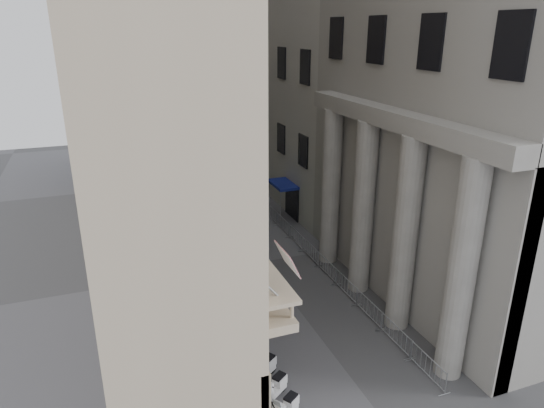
{
  "coord_description": "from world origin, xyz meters",
  "views": [
    {
      "loc": [
        -9.36,
        -8.09,
        14.61
      ],
      "look_at": [
        0.23,
        17.89,
        4.5
      ],
      "focal_mm": 32.0,
      "sensor_mm": 36.0,
      "label": 1
    }
  ],
  "objects": [
    {
      "name": "scooter_8",
      "position": [
        -3.63,
        14.73,
        0.0
      ],
      "size": [
        1.47,
        1.25,
        1.5
      ],
      "primitive_type": null,
      "rotation": [
        0.0,
        0.0,
        2.17
      ],
      "color": "white",
      "rests_on": "ground"
    },
    {
      "name": "barrier_8",
      "position": [
        3.19,
        26.04,
        0.0
      ],
      "size": [
        0.6,
        2.4,
        1.1
      ],
      "primitive_type": null,
      "color": "#A1A3A8",
      "rests_on": "ground"
    },
    {
      "name": "pedestrian_c",
      "position": [
        0.21,
        31.22,
        0.86
      ],
      "size": [
        0.96,
        0.77,
        1.72
      ],
      "primitive_type": "imported",
      "rotation": [
        0.0,
        0.0,
        3.45
      ],
      "color": "black",
      "rests_on": "ground"
    },
    {
      "name": "scooter_14",
      "position": [
        -3.63,
        22.37,
        0.0
      ],
      "size": [
        1.47,
        1.25,
        1.5
      ],
      "primitive_type": null,
      "rotation": [
        0.0,
        0.0,
        2.17
      ],
      "color": "white",
      "rests_on": "ground"
    },
    {
      "name": "scooter_7",
      "position": [
        -3.63,
        13.46,
        0.0
      ],
      "size": [
        1.47,
        1.25,
        1.5
      ],
      "primitive_type": null,
      "rotation": [
        0.0,
        0.0,
        2.17
      ],
      "color": "white",
      "rests_on": "ground"
    },
    {
      "name": "scooter_11",
      "position": [
        -3.63,
        18.55,
        0.0
      ],
      "size": [
        1.47,
        1.25,
        1.5
      ],
      "primitive_type": null,
      "rotation": [
        0.0,
        0.0,
        2.17
      ],
      "color": "white",
      "rests_on": "ground"
    },
    {
      "name": "security_tent",
      "position": [
        -3.38,
        20.15,
        2.81
      ],
      "size": [
        4.14,
        4.14,
        3.37
      ],
      "color": "white",
      "rests_on": "ground"
    },
    {
      "name": "barrier_6",
      "position": [
        3.19,
        21.04,
        0.0
      ],
      "size": [
        0.6,
        2.4,
        1.1
      ],
      "primitive_type": null,
      "color": "#A1A3A8",
      "rests_on": "ground"
    },
    {
      "name": "blue_awning",
      "position": [
        4.15,
        26.0,
        0.0
      ],
      "size": [
        1.6,
        3.0,
        3.0
      ],
      "primitive_type": null,
      "color": "navy",
      "rests_on": "ground"
    },
    {
      "name": "pedestrian_b",
      "position": [
        2.06,
        29.74,
        0.85
      ],
      "size": [
        1.03,
        0.95,
        1.7
      ],
      "primitive_type": "imported",
      "rotation": [
        0.0,
        0.0,
        2.68
      ],
      "color": "black",
      "rests_on": "ground"
    },
    {
      "name": "info_kiosk",
      "position": [
        -4.19,
        23.33,
        0.85
      ],
      "size": [
        0.38,
        0.82,
        1.67
      ],
      "rotation": [
        0.0,
        0.0,
        0.17
      ],
      "color": "black",
      "rests_on": "ground"
    },
    {
      "name": "barrier_1",
      "position": [
        3.19,
        8.54,
        0.0
      ],
      "size": [
        0.6,
        2.4,
        1.1
      ],
      "primitive_type": null,
      "color": "#A1A3A8",
      "rests_on": "ground"
    },
    {
      "name": "barrier_2",
      "position": [
        3.19,
        11.04,
        0.0
      ],
      "size": [
        0.6,
        2.4,
        1.1
      ],
      "primitive_type": null,
      "color": "#A1A3A8",
      "rests_on": "ground"
    },
    {
      "name": "scooter_12",
      "position": [
        -3.63,
        19.82,
        0.0
      ],
      "size": [
        1.47,
        1.25,
        1.5
      ],
      "primitive_type": null,
      "rotation": [
        0.0,
        0.0,
        2.17
      ],
      "color": "white",
      "rests_on": "ground"
    },
    {
      "name": "scooter_9",
      "position": [
        -3.63,
        16.0,
        0.0
      ],
      "size": [
        1.47,
        1.25,
        1.5
      ],
      "primitive_type": null,
      "rotation": [
        0.0,
        0.0,
        2.17
      ],
      "color": "white",
      "rests_on": "ground"
    },
    {
      "name": "scooter_10",
      "position": [
        -3.63,
        17.28,
        0.0
      ],
      "size": [
        1.47,
        1.25,
        1.5
      ],
      "primitive_type": null,
      "rotation": [
        0.0,
        0.0,
        2.17
      ],
      "color": "white",
      "rests_on": "ground"
    },
    {
      "name": "barrier_5",
      "position": [
        3.19,
        18.54,
        0.0
      ],
      "size": [
        0.6,
        2.4,
        1.1
      ],
      "primitive_type": null,
      "color": "#A1A3A8",
      "rests_on": "ground"
    },
    {
      "name": "pedestrian_a",
      "position": [
        0.43,
        23.9,
        0.86
      ],
      "size": [
        0.72,
        0.58,
        1.72
      ],
      "primitive_type": "imported",
      "rotation": [
        0.0,
        0.0,
        3.44
      ],
      "color": "black",
      "rests_on": "ground"
    },
    {
      "name": "scooter_13",
      "position": [
        -3.63,
        21.1,
        0.0
      ],
      "size": [
        1.47,
        1.25,
        1.5
      ],
      "primitive_type": null,
      "rotation": [
        0.0,
        0.0,
        2.17
      ],
      "color": "white",
      "rests_on": "ground"
    },
    {
      "name": "barrier_7",
      "position": [
        3.19,
        23.54,
        0.0
      ],
      "size": [
        0.6,
        2.4,
        1.1
      ],
      "primitive_type": null,
      "color": "#A1A3A8",
      "rests_on": "ground"
    },
    {
      "name": "scooter_5",
      "position": [
        -3.63,
        10.91,
        0.0
      ],
      "size": [
        1.47,
        1.25,
        1.5
      ],
      "primitive_type": null,
      "rotation": [
        0.0,
        0.0,
        2.17
      ],
      "color": "white",
      "rests_on": "ground"
    },
    {
      "name": "barrier_4",
      "position": [
        3.19,
        16.04,
        0.0
      ],
      "size": [
        0.6,
        2.4,
        1.1
      ],
      "primitive_type": null,
      "color": "#A1A3A8",
      "rests_on": "ground"
    },
    {
      "name": "scooter_4",
      "position": [
        -3.63,
        9.64,
        0.0
      ],
      "size": [
        1.47,
        1.25,
        1.5
      ],
      "primitive_type": null,
      "rotation": [
        0.0,
        0.0,
        2.17
      ],
      "color": "white",
      "rests_on": "ground"
    },
    {
      "name": "barrier_0",
      "position": [
        3.19,
        6.04,
        0.0
      ],
      "size": [
        0.6,
        2.4,
        1.1
      ],
      "primitive_type": null,
      "color": "#A1A3A8",
      "rests_on": "ground"
    },
    {
      "name": "far_building",
      "position": [
        0.0,
        48.0,
        15.0
      ],
      "size": [
        22.0,
        10.0,
        30.0
      ],
      "primitive_type": "cube",
      "color": "#ADABA3",
      "rests_on": "ground"
    },
    {
      "name": "iron_fence",
      "position": [
        -4.3,
        18.0,
        0.0
      ],
      "size": [
        0.3,
        28.0,
        1.4
      ],
      "primitive_type": null,
      "color": "black",
      "rests_on": "ground"
    },
    {
      "name": "scooter_6",
      "position": [
        -3.63,
        12.18,
        0.0
      ],
      "size": [
        1.47,
        1.25,
        1.5
      ],
      "primitive_type": null,
      "rotation": [
        0.0,
        0.0,
        2.17
      ],
      "color": "white",
      "rests_on": "ground"
    },
    {
      "name": "barrier_3",
      "position": [
        3.19,
        13.54,
        0.0
      ],
      "size": [
        0.6,
        2.4,
        1.1
      ],
      "primitive_type": null,
      "color": "#A1A3A8",
      "rests_on": "ground"
    },
    {
      "name": "street_lamp",
      "position": [
        -2.84,
        21.37,
        4.33
      ],
      "size": [
        2.39,
        0.5,
        7.34
      ],
      "rotation": [
        0.0,
        0.0,
        0.14
      ],
      "color": "#92959A",
      "rests_on": "ground"
    },
    {
      "name": "scooter_2",
      "position": [
        -3.63,
        7.09,
        0.0
      ],
      "size": [
        1.47,
        1.25,
        1.5
      ],
      "primitive_type": null,
      "rotation": [
        0.0,
        0.0,
        2.17
      ],
      "color": "white",
      "rests_on": "ground"
    },
    {
      "name": "scooter_3",
      "position": [
        -3.63,
        8.37,
        0.0
      ],
      "size": [
        1.47,
        1.25,
        1.5
      ],
      "primitive_type": null,
      "rotation": [
        0.0,
        0.0,
        2.17
      ],
      "color": "white",
      "rests_on": "ground"
    }
  ]
}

